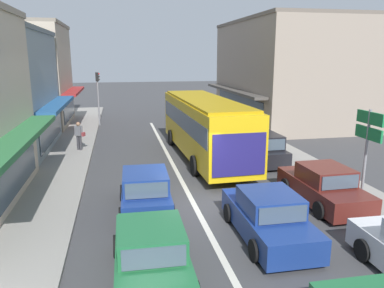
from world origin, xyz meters
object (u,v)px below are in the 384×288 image
at_px(hatchback_queue_far_back, 145,193).
at_px(parked_wagon_kerb_third, 258,147).
at_px(parked_sedan_kerb_second, 323,187).
at_px(pedestrian_with_handbag_near, 79,134).
at_px(traffic_light_downstreet, 98,90).
at_px(directional_road_sign, 368,135).
at_px(city_bus, 204,124).
at_px(sedan_behind_bus_near, 151,256).
at_px(sedan_queue_gap_filler, 268,217).

bearing_deg(hatchback_queue_far_back, parked_wagon_kerb_third, 40.95).
height_order(parked_sedan_kerb_second, pedestrian_with_handbag_near, pedestrian_with_handbag_near).
xyz_separation_m(parked_wagon_kerb_third, traffic_light_downstreet, (-8.63, 12.53, 2.11)).
distance_m(parked_wagon_kerb_third, directional_road_sign, 6.98).
relative_size(city_bus, parked_wagon_kerb_third, 2.42).
distance_m(sedan_behind_bus_near, parked_wagon_kerb_third, 11.69).
height_order(sedan_queue_gap_filler, parked_sedan_kerb_second, same).
bearing_deg(parked_sedan_kerb_second, traffic_light_downstreet, 115.66).
bearing_deg(pedestrian_with_handbag_near, traffic_light_downstreet, 85.00).
relative_size(city_bus, hatchback_queue_far_back, 2.92).
relative_size(sedan_queue_gap_filler, parked_sedan_kerb_second, 0.99).
distance_m(parked_sedan_kerb_second, parked_wagon_kerb_third, 6.01).
relative_size(city_bus, directional_road_sign, 3.04).
distance_m(sedan_behind_bus_near, parked_sedan_kerb_second, 7.72).
bearing_deg(traffic_light_downstreet, city_bus, -61.99).
distance_m(hatchback_queue_far_back, parked_wagon_kerb_third, 8.35).
xyz_separation_m(sedan_behind_bus_near, parked_sedan_kerb_second, (6.76, 3.72, 0.00)).
relative_size(sedan_queue_gap_filler, parked_wagon_kerb_third, 0.93).
xyz_separation_m(hatchback_queue_far_back, pedestrian_with_handbag_near, (-3.08, 9.27, 0.36)).
height_order(sedan_queue_gap_filler, pedestrian_with_handbag_near, pedestrian_with_handbag_near).
xyz_separation_m(parked_wagon_kerb_third, pedestrian_with_handbag_near, (-9.39, 3.79, 0.32)).
bearing_deg(pedestrian_with_handbag_near, sedan_queue_gap_filler, -61.20).
bearing_deg(traffic_light_downstreet, directional_road_sign, -61.90).
xyz_separation_m(parked_wagon_kerb_third, directional_road_sign, (1.55, -6.52, 1.96)).
bearing_deg(city_bus, sedan_behind_bus_near, -109.48).
bearing_deg(city_bus, sedan_queue_gap_filler, -91.21).
bearing_deg(hatchback_queue_far_back, sedan_behind_bus_near, -92.38).
distance_m(directional_road_sign, pedestrian_with_handbag_near, 15.12).
bearing_deg(sedan_behind_bus_near, parked_sedan_kerb_second, 28.82).
relative_size(city_bus, sedan_behind_bus_near, 2.58).
xyz_separation_m(city_bus, sedan_behind_bus_near, (-3.87, -10.95, -1.22)).
bearing_deg(traffic_light_downstreet, pedestrian_with_handbag_near, -95.00).
relative_size(hatchback_queue_far_back, traffic_light_downstreet, 0.89).
xyz_separation_m(sedan_queue_gap_filler, pedestrian_with_handbag_near, (-6.58, 11.96, 0.40)).
relative_size(city_bus, traffic_light_downstreet, 2.60).
bearing_deg(city_bus, directional_road_sign, -61.76).
relative_size(parked_wagon_kerb_third, directional_road_sign, 1.26).
distance_m(sedan_queue_gap_filler, parked_wagon_kerb_third, 8.64).
distance_m(city_bus, sedan_queue_gap_filler, 9.47).
xyz_separation_m(sedan_queue_gap_filler, traffic_light_downstreet, (-5.82, 20.70, 2.19)).
relative_size(sedan_behind_bus_near, pedestrian_with_handbag_near, 2.59).
bearing_deg(directional_road_sign, sedan_queue_gap_filler, -159.26).
bearing_deg(traffic_light_downstreet, sedan_queue_gap_filler, -74.31).
bearing_deg(traffic_light_downstreet, sedan_behind_bus_near, -84.50).
distance_m(sedan_queue_gap_filler, sedan_behind_bus_near, 3.99).
distance_m(city_bus, pedestrian_with_handbag_near, 7.29).
relative_size(parked_sedan_kerb_second, directional_road_sign, 1.18).
bearing_deg(hatchback_queue_far_back, pedestrian_with_handbag_near, 108.39).
distance_m(traffic_light_downstreet, directional_road_sign, 21.59).
bearing_deg(parked_wagon_kerb_third, sedan_queue_gap_filler, -108.98).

